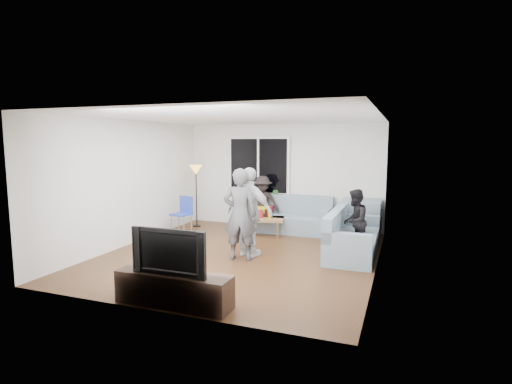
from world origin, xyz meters
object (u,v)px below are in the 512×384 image
at_px(spectator_right, 355,221).
at_px(television, 173,250).
at_px(sofa_back_section, 283,214).
at_px(side_chair, 181,215).
at_px(floor_lamp, 196,196).
at_px(player_left, 240,214).
at_px(spectator_back, 262,203).
at_px(player_right, 250,212).
at_px(sofa_right_section, 353,233).
at_px(tv_console, 174,289).
at_px(coffee_table, 260,226).

xyz_separation_m(spectator_right, television, (-1.93, -3.44, 0.12)).
xyz_separation_m(sofa_back_section, television, (-0.09, -4.77, 0.32)).
xyz_separation_m(side_chair, floor_lamp, (0.00, 0.75, 0.35)).
bearing_deg(spectator_right, player_left, -50.71).
height_order(spectator_right, spectator_back, spectator_back).
xyz_separation_m(sofa_back_section, player_right, (0.02, -2.27, 0.42)).
relative_size(side_chair, spectator_back, 0.65).
bearing_deg(side_chair, player_left, -21.63).
height_order(sofa_back_section, spectator_right, spectator_right).
distance_m(sofa_back_section, sofa_right_section, 2.38).
bearing_deg(tv_console, television, 0.00).
xyz_separation_m(sofa_back_section, tv_console, (-0.09, -4.77, -0.20)).
relative_size(sofa_back_section, television, 2.15).
distance_m(coffee_table, television, 4.29).
xyz_separation_m(coffee_table, television, (0.31, -4.25, 0.55)).
xyz_separation_m(coffee_table, side_chair, (-1.83, -0.47, 0.23)).
bearing_deg(side_chair, spectator_right, 9.07).
height_order(coffee_table, player_left, player_left).
bearing_deg(tv_console, player_left, 89.54).
distance_m(floor_lamp, tv_console, 5.04).
height_order(player_left, tv_console, player_left).
height_order(coffee_table, floor_lamp, floor_lamp).
distance_m(tv_console, television, 0.53).
bearing_deg(sofa_right_section, sofa_back_section, 50.78).
xyz_separation_m(floor_lamp, television, (2.14, -4.53, -0.03)).
relative_size(coffee_table, player_right, 0.65).
bearing_deg(side_chair, coffee_table, 28.19).
relative_size(coffee_table, tv_console, 0.69).
bearing_deg(player_left, sofa_right_section, -162.71).
bearing_deg(floor_lamp, player_right, -42.08).
height_order(spectator_right, television, spectator_right).
bearing_deg(television, sofa_right_section, 59.47).
relative_size(spectator_right, television, 1.17).
height_order(sofa_back_section, floor_lamp, floor_lamp).
xyz_separation_m(side_chair, player_left, (2.16, -1.53, 0.41)).
bearing_deg(television, player_right, 87.65).
relative_size(sofa_back_section, floor_lamp, 1.47).
relative_size(side_chair, tv_console, 0.54).
xyz_separation_m(tv_console, television, (0.00, 0.00, 0.53)).
height_order(side_chair, tv_console, side_chair).
xyz_separation_m(sofa_right_section, floor_lamp, (-4.07, 1.26, 0.36)).
distance_m(sofa_back_section, tv_console, 4.78).
bearing_deg(side_chair, player_right, -15.78).
height_order(sofa_back_section, sofa_right_section, same).
distance_m(floor_lamp, player_right, 3.03).
distance_m(sofa_back_section, player_left, 2.57).
distance_m(spectator_right, spectator_back, 2.74).
relative_size(player_right, spectator_right, 1.35).
relative_size(coffee_table, player_left, 0.65).
height_order(tv_console, television, television).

